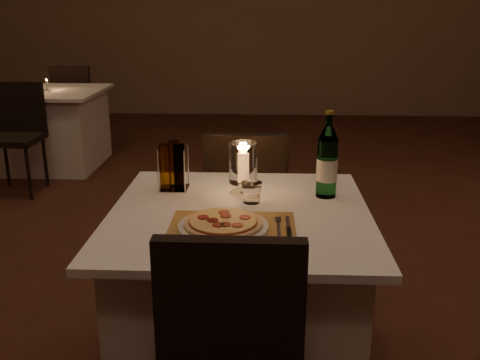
{
  "coord_description": "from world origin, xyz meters",
  "views": [
    {
      "loc": [
        0.07,
        -2.68,
        1.49
      ],
      "look_at": [
        -0.01,
        -0.74,
        0.86
      ],
      "focal_mm": 40.0,
      "sensor_mm": 36.0,
      "label": 1
    }
  ],
  "objects_px": {
    "chair_far": "(246,196)",
    "tumbler": "(252,192)",
    "water_bottle": "(327,163)",
    "main_table": "(240,295)",
    "pizza": "(223,222)",
    "neighbor_table_left": "(52,128)",
    "hurricane_candle": "(243,165)",
    "plate": "(223,227)"
  },
  "relations": [
    {
      "from": "plate",
      "to": "pizza",
      "type": "relative_size",
      "value": 1.14
    },
    {
      "from": "chair_far",
      "to": "tumbler",
      "type": "distance_m",
      "value": 0.66
    },
    {
      "from": "neighbor_table_left",
      "to": "water_bottle",
      "type": "bearing_deg",
      "value": -51.14
    },
    {
      "from": "neighbor_table_left",
      "to": "plate",
      "type": "bearing_deg",
      "value": -59.45
    },
    {
      "from": "main_table",
      "to": "hurricane_candle",
      "type": "bearing_deg",
      "value": 88.37
    },
    {
      "from": "main_table",
      "to": "hurricane_candle",
      "type": "xyz_separation_m",
      "value": [
        0.01,
        0.19,
        0.5
      ]
    },
    {
      "from": "chair_far",
      "to": "plate",
      "type": "height_order",
      "value": "chair_far"
    },
    {
      "from": "water_bottle",
      "to": "neighbor_table_left",
      "type": "height_order",
      "value": "water_bottle"
    },
    {
      "from": "chair_far",
      "to": "water_bottle",
      "type": "bearing_deg",
      "value": -56.38
    },
    {
      "from": "tumbler",
      "to": "water_bottle",
      "type": "bearing_deg",
      "value": 16.31
    },
    {
      "from": "main_table",
      "to": "tumbler",
      "type": "distance_m",
      "value": 0.42
    },
    {
      "from": "chair_far",
      "to": "hurricane_candle",
      "type": "xyz_separation_m",
      "value": [
        0.01,
        -0.53,
        0.32
      ]
    },
    {
      "from": "plate",
      "to": "hurricane_candle",
      "type": "xyz_separation_m",
      "value": [
        0.06,
        0.37,
        0.12
      ]
    },
    {
      "from": "water_bottle",
      "to": "neighbor_table_left",
      "type": "relative_size",
      "value": 0.36
    },
    {
      "from": "plate",
      "to": "neighbor_table_left",
      "type": "bearing_deg",
      "value": 120.55
    },
    {
      "from": "water_bottle",
      "to": "hurricane_candle",
      "type": "bearing_deg",
      "value": -179.4
    },
    {
      "from": "pizza",
      "to": "neighbor_table_left",
      "type": "xyz_separation_m",
      "value": [
        -1.91,
        3.23,
        -0.39
      ]
    },
    {
      "from": "hurricane_candle",
      "to": "pizza",
      "type": "bearing_deg",
      "value": -98.56
    },
    {
      "from": "main_table",
      "to": "neighbor_table_left",
      "type": "distance_m",
      "value": 3.63
    },
    {
      "from": "hurricane_candle",
      "to": "neighbor_table_left",
      "type": "height_order",
      "value": "hurricane_candle"
    },
    {
      "from": "plate",
      "to": "hurricane_candle",
      "type": "relative_size",
      "value": 1.42
    },
    {
      "from": "hurricane_candle",
      "to": "tumbler",
      "type": "bearing_deg",
      "value": -66.53
    },
    {
      "from": "pizza",
      "to": "chair_far",
      "type": "bearing_deg",
      "value": 86.81
    },
    {
      "from": "water_bottle",
      "to": "hurricane_candle",
      "type": "xyz_separation_m",
      "value": [
        -0.34,
        -0.0,
        -0.01
      ]
    },
    {
      "from": "pizza",
      "to": "neighbor_table_left",
      "type": "height_order",
      "value": "pizza"
    },
    {
      "from": "chair_far",
      "to": "neighbor_table_left",
      "type": "height_order",
      "value": "chair_far"
    },
    {
      "from": "chair_far",
      "to": "main_table",
      "type": "bearing_deg",
      "value": -90.0
    },
    {
      "from": "main_table",
      "to": "chair_far",
      "type": "relative_size",
      "value": 1.11
    },
    {
      "from": "chair_far",
      "to": "pizza",
      "type": "xyz_separation_m",
      "value": [
        -0.05,
        -0.89,
        0.22
      ]
    },
    {
      "from": "main_table",
      "to": "plate",
      "type": "distance_m",
      "value": 0.42
    },
    {
      "from": "chair_far",
      "to": "tumbler",
      "type": "height_order",
      "value": "chair_far"
    },
    {
      "from": "main_table",
      "to": "water_bottle",
      "type": "height_order",
      "value": "water_bottle"
    },
    {
      "from": "chair_far",
      "to": "pizza",
      "type": "bearing_deg",
      "value": -93.19
    },
    {
      "from": "water_bottle",
      "to": "tumbler",
      "type": "bearing_deg",
      "value": -163.69
    },
    {
      "from": "tumbler",
      "to": "plate",
      "type": "bearing_deg",
      "value": -108.23
    },
    {
      "from": "pizza",
      "to": "neighbor_table_left",
      "type": "relative_size",
      "value": 0.28
    },
    {
      "from": "pizza",
      "to": "water_bottle",
      "type": "xyz_separation_m",
      "value": [
        0.4,
        0.37,
        0.12
      ]
    },
    {
      "from": "plate",
      "to": "tumbler",
      "type": "height_order",
      "value": "tumbler"
    },
    {
      "from": "water_bottle",
      "to": "hurricane_candle",
      "type": "distance_m",
      "value": 0.34
    },
    {
      "from": "plate",
      "to": "pizza",
      "type": "height_order",
      "value": "pizza"
    },
    {
      "from": "main_table",
      "to": "water_bottle",
      "type": "relative_size",
      "value": 2.79
    },
    {
      "from": "chair_far",
      "to": "hurricane_candle",
      "type": "height_order",
      "value": "hurricane_candle"
    }
  ]
}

